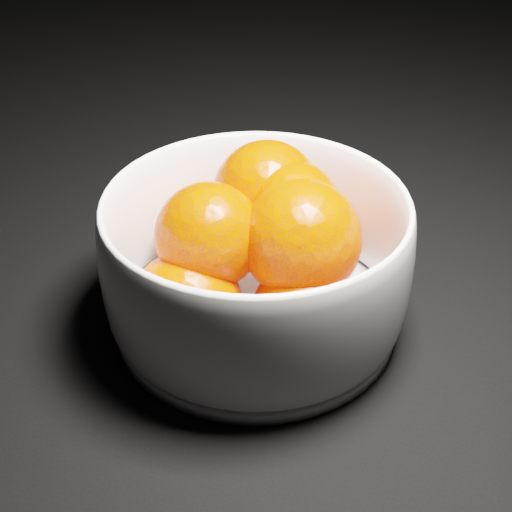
% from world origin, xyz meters
% --- Properties ---
extents(bowl, '(0.23, 0.23, 0.11)m').
position_xyz_m(bowl, '(-0.25, 0.25, 0.06)').
color(bowl, white).
rests_on(bowl, ground).
extents(orange_pile, '(0.17, 0.19, 0.12)m').
position_xyz_m(orange_pile, '(-0.25, 0.25, 0.07)').
color(orange_pile, '#E63400').
rests_on(orange_pile, bowl).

